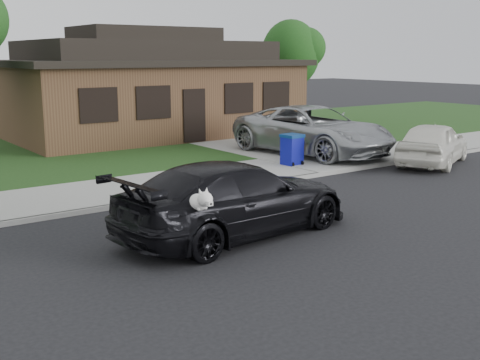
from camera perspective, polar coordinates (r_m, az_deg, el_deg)
ground at (r=13.26m, az=6.01°, el=-3.99°), size 120.00×120.00×0.00m
sidewalk at (r=17.18m, az=-5.17°, el=-0.13°), size 60.00×3.00×0.12m
curb at (r=15.94m, az=-2.41°, el=-1.03°), size 60.00×0.12×0.12m
lawn at (r=24.30m, az=-14.91°, el=3.03°), size 60.00×13.00×0.13m
driveway at (r=24.57m, az=0.87°, el=3.53°), size 4.50×13.00×0.14m
sedan at (r=12.08m, az=-0.50°, el=-1.79°), size 5.41×2.72×1.51m
minivan at (r=21.49m, az=6.92°, el=4.72°), size 3.37×6.32×1.69m
white_compact at (r=20.99m, az=17.82°, el=3.34°), size 4.54×3.26×1.44m
recycling_bin at (r=19.41m, az=4.95°, el=2.92°), size 0.62×0.65×0.99m
house at (r=27.54m, az=-8.82°, el=8.60°), size 12.60×8.60×4.65m
tree_1 at (r=31.60m, az=5.13°, el=11.95°), size 3.15×3.00×5.25m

